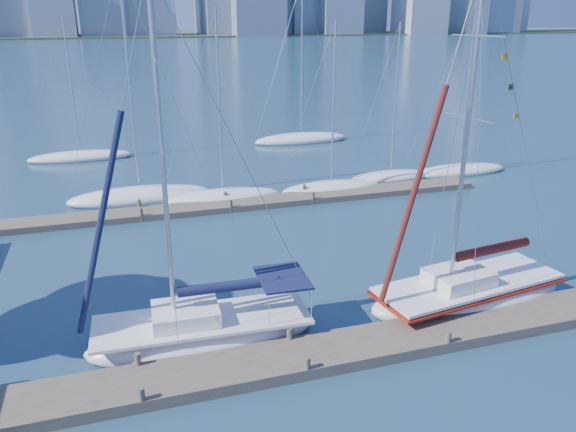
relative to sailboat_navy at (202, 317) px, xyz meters
name	(u,v)px	position (x,y,z in m)	size (l,w,h in m)	color
ground	(298,363)	(2.74, -2.19, -1.01)	(700.00, 700.00, 0.00)	#17354B
near_dock	(298,358)	(2.74, -2.19, -0.81)	(26.00, 2.00, 0.40)	#453C32
far_dock	(245,204)	(4.74, 13.81, -0.83)	(30.00, 1.80, 0.36)	#453C32
far_shore	(113,35)	(2.74, 317.81, -1.01)	(800.00, 100.00, 1.50)	#38472D
sailboat_navy	(202,317)	(0.00, 0.00, 0.00)	(8.03, 2.94, 12.55)	silver
sailboat_maroon	(469,279)	(10.39, -0.33, 0.03)	(8.58, 3.87, 13.25)	silver
bg_boat_1	(140,196)	(-1.09, 16.91, -0.72)	(8.91, 5.53, 13.81)	silver
bg_boat_2	(223,197)	(3.75, 15.31, -0.76)	(7.42, 3.94, 11.46)	silver
bg_boat_3	(331,188)	(10.76, 15.12, -0.78)	(6.91, 3.19, 10.76)	silver
bg_boat_4	(391,177)	(15.66, 16.40, -0.78)	(5.97, 2.01, 10.64)	silver
bg_boat_5	(459,170)	(21.07, 16.38, -0.77)	(7.59, 4.93, 11.98)	silver
bg_boat_6	(80,157)	(-4.92, 28.83, -0.77)	(7.83, 2.16, 10.96)	silver
bg_boat_7	(301,139)	(13.67, 29.75, -0.72)	(8.78, 3.69, 14.04)	silver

